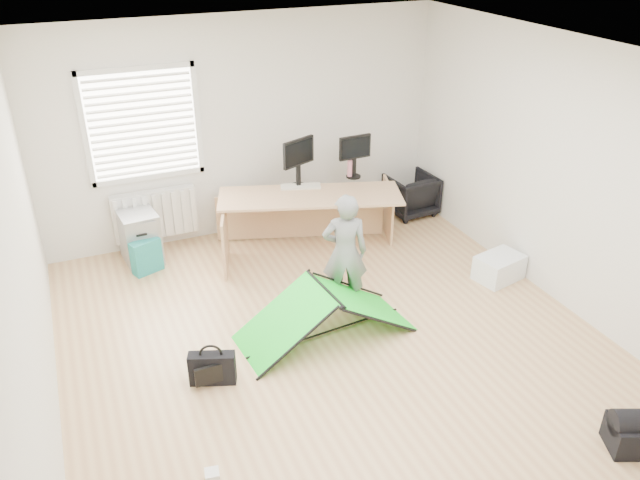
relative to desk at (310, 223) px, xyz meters
name	(u,v)px	position (x,y,z in m)	size (l,w,h in m)	color
ground	(336,345)	(-0.50, -1.86, -0.37)	(5.50, 5.50, 0.00)	tan
back_wall	(244,128)	(-0.50, 0.89, 0.98)	(5.00, 0.02, 2.70)	silver
window	(143,125)	(-1.70, 0.85, 1.18)	(1.20, 0.06, 1.20)	silver
radiator	(155,214)	(-1.70, 0.81, 0.08)	(1.00, 0.12, 0.60)	silver
desk	(310,223)	(0.00, 0.00, 0.00)	(2.15, 0.68, 0.73)	tan
filing_cabinet	(139,236)	(-1.94, 0.57, -0.05)	(0.40, 0.54, 0.63)	gray
monitor_left	(298,169)	(-0.03, 0.29, 0.59)	(0.47, 0.10, 0.45)	black
monitor_right	(354,162)	(0.71, 0.30, 0.57)	(0.42, 0.09, 0.40)	black
keyboard	(301,186)	(-0.02, 0.26, 0.38)	(0.48, 0.16, 0.02)	beige
thermos	(350,169)	(0.66, 0.31, 0.48)	(0.06, 0.06, 0.23)	#BD6A79
office_chair	(411,194)	(1.65, 0.43, -0.09)	(0.59, 0.61, 0.56)	black
person	(345,252)	(-0.14, -1.26, 0.27)	(0.46, 0.31, 1.28)	slate
kite	(325,312)	(-0.52, -1.65, -0.10)	(1.69, 0.74, 0.52)	#15DD25
storage_crate	(499,267)	(1.70, -1.47, -0.22)	(0.51, 0.36, 0.29)	white
tote_bag	(146,256)	(-1.93, 0.25, -0.17)	(0.34, 0.15, 0.40)	teal
laptop_bag	(212,368)	(-1.72, -1.91, -0.21)	(0.41, 0.12, 0.30)	black
white_box	(212,477)	(-2.00, -2.98, -0.31)	(0.10, 0.10, 0.10)	silver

